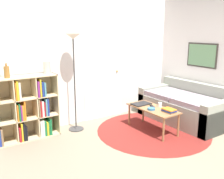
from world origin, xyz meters
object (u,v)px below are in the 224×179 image
object	(u,v)px
bowl	(151,109)
cup	(160,105)
bookshelf	(23,110)
floor_lamp	(73,52)
couch	(185,107)
laptop	(141,104)
vase_on_shelf	(47,68)
coffee_table	(153,110)
bottle_right	(7,72)

from	to	relation	value
bowl	cup	size ratio (longest dim) A/B	1.77
bookshelf	cup	size ratio (longest dim) A/B	14.36
floor_lamp	cup	bearing A→B (deg)	-33.38
couch	laptop	xyz separation A→B (m)	(-0.95, 0.26, 0.16)
floor_lamp	vase_on_shelf	distance (m)	0.52
floor_lamp	vase_on_shelf	bearing A→B (deg)	164.98
couch	coffee_table	xyz separation A→B (m)	(-0.92, -0.03, 0.10)
laptop	cup	distance (m)	0.36
cup	bottle_right	distance (m)	2.65
coffee_table	vase_on_shelf	size ratio (longest dim) A/B	4.67
floor_lamp	bottle_right	size ratio (longest dim) A/B	7.63
couch	laptop	size ratio (longest dim) A/B	4.82
bookshelf	bowl	xyz separation A→B (m)	(1.91, -1.02, -0.05)
couch	bottle_right	size ratio (longest dim) A/B	7.60
cup	bottle_right	xyz separation A→B (m)	(-2.37, 0.94, 0.69)
floor_lamp	coffee_table	bearing A→B (deg)	-36.23
vase_on_shelf	bookshelf	bearing A→B (deg)	179.64
floor_lamp	couch	world-z (taller)	floor_lamp
cup	coffee_table	bearing A→B (deg)	173.06
couch	bottle_right	bearing A→B (deg)	164.10
bookshelf	coffee_table	bearing A→B (deg)	-25.22
bowl	floor_lamp	bearing A→B (deg)	138.61
bottle_right	vase_on_shelf	world-z (taller)	bottle_right
bookshelf	cup	bearing A→B (deg)	-24.04
laptop	bottle_right	xyz separation A→B (m)	(-2.19, 0.63, 0.72)
bowl	vase_on_shelf	xyz separation A→B (m)	(-1.46, 1.02, 0.72)
cup	couch	bearing A→B (deg)	3.34
coffee_table	vase_on_shelf	xyz separation A→B (m)	(-1.57, 0.94, 0.79)
vase_on_shelf	coffee_table	bearing A→B (deg)	-31.03
cup	bottle_right	world-z (taller)	bottle_right
laptop	bowl	bearing A→B (deg)	-101.95
floor_lamp	coffee_table	world-z (taller)	floor_lamp
couch	vase_on_shelf	distance (m)	2.80
laptop	bottle_right	size ratio (longest dim) A/B	1.58
coffee_table	cup	size ratio (longest dim) A/B	13.08
bookshelf	bowl	distance (m)	2.16
floor_lamp	couch	distance (m)	2.48
bookshelf	floor_lamp	xyz separation A→B (m)	(0.88, -0.12, 0.92)
bowl	vase_on_shelf	bearing A→B (deg)	145.17
cup	bookshelf	bearing A→B (deg)	155.96
bookshelf	vase_on_shelf	size ratio (longest dim) A/B	5.13
laptop	vase_on_shelf	bearing A→B (deg)	156.85
couch	bookshelf	bearing A→B (deg)	162.56
coffee_table	cup	distance (m)	0.18
coffee_table	bottle_right	size ratio (longest dim) A/B	4.33
bookshelf	laptop	world-z (taller)	bookshelf
floor_lamp	coffee_table	size ratio (longest dim) A/B	1.76
couch	cup	xyz separation A→B (m)	(-0.77, -0.04, 0.19)
couch	vase_on_shelf	xyz separation A→B (m)	(-2.49, 0.92, 0.89)
laptop	cup	size ratio (longest dim) A/B	4.77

